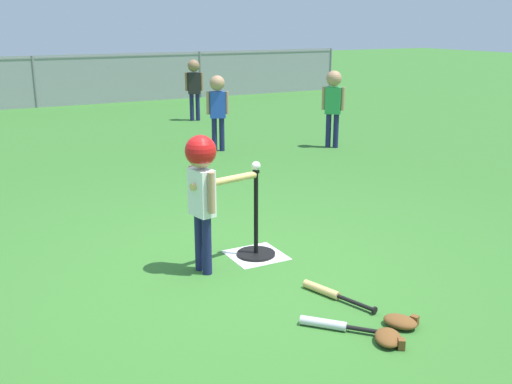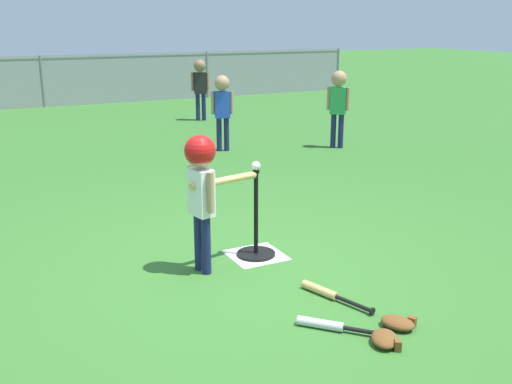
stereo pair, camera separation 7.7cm
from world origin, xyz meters
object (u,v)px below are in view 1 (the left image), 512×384
at_px(batter_child, 202,176).
at_px(glove_by_plate, 389,338).
at_px(fielder_deep_right, 194,82).
at_px(spare_bat_silver, 333,325).
at_px(spare_bat_wood, 328,292).
at_px(baseball_on_tee, 256,166).
at_px(fielder_deep_left, 333,99).
at_px(glove_near_bats, 401,322).
at_px(fielder_deep_center, 218,103).
at_px(batting_tee, 256,242).

height_order(batter_child, glove_by_plate, batter_child).
distance_m(fielder_deep_right, spare_bat_silver, 8.43).
bearing_deg(spare_bat_wood, spare_bat_silver, -120.95).
height_order(baseball_on_tee, spare_bat_silver, baseball_on_tee).
xyz_separation_m(fielder_deep_left, spare_bat_wood, (-3.00, -4.26, -0.72)).
bearing_deg(glove_near_bats, fielder_deep_center, 77.63).
relative_size(fielder_deep_center, glove_near_bats, 4.19).
relative_size(fielder_deep_right, fielder_deep_left, 1.00).
height_order(baseball_on_tee, batter_child, batter_child).
bearing_deg(fielder_deep_right, glove_by_plate, -104.53).
bearing_deg(batter_child, glove_near_bats, -61.39).
bearing_deg(glove_by_plate, fielder_deep_left, 58.45).
relative_size(fielder_deep_left, glove_by_plate, 4.30).
bearing_deg(batter_child, glove_by_plate, -69.77).
bearing_deg(spare_bat_wood, glove_by_plate, -93.52).
xyz_separation_m(baseball_on_tee, fielder_deep_right, (2.22, 6.74, -0.01)).
distance_m(fielder_deep_center, fielder_deep_right, 2.91).
xyz_separation_m(batter_child, spare_bat_wood, (0.60, -0.82, -0.74)).
bearing_deg(batting_tee, spare_bat_wood, -84.03).
height_order(fielder_deep_center, glove_by_plate, fielder_deep_center).
bearing_deg(batter_child, spare_bat_silver, -73.51).
bearing_deg(fielder_deep_left, baseball_on_tee, -132.80).
bearing_deg(spare_bat_wood, batting_tee, 95.97).
xyz_separation_m(batting_tee, glove_by_plate, (0.05, -1.61, -0.08)).
distance_m(batting_tee, baseball_on_tee, 0.65).
relative_size(fielder_deep_center, spare_bat_silver, 2.36).
height_order(fielder_deep_left, glove_near_bats, fielder_deep_left).
bearing_deg(fielder_deep_center, spare_bat_silver, -106.84).
relative_size(fielder_deep_left, glove_near_bats, 4.37).
relative_size(fielder_deep_center, fielder_deep_right, 0.96).
relative_size(batting_tee, baseball_on_tee, 9.87).
distance_m(spare_bat_silver, spare_bat_wood, 0.47).
distance_m(baseball_on_tee, fielder_deep_center, 4.19).
height_order(fielder_deep_center, spare_bat_wood, fielder_deep_center).
bearing_deg(baseball_on_tee, fielder_deep_left, 47.20).
relative_size(fielder_deep_right, glove_near_bats, 4.38).
height_order(fielder_deep_right, glove_near_bats, fielder_deep_right).
distance_m(fielder_deep_center, fielder_deep_left, 1.76).
relative_size(batting_tee, glove_near_bats, 2.73).
distance_m(spare_bat_wood, glove_by_plate, 0.70).
relative_size(batting_tee, fielder_deep_right, 0.62).
distance_m(spare_bat_silver, glove_near_bats, 0.44).
bearing_deg(fielder_deep_left, spare_bat_wood, -125.17).
height_order(batting_tee, spare_bat_wood, batting_tee).
height_order(fielder_deep_left, spare_bat_silver, fielder_deep_left).
relative_size(baseball_on_tee, glove_near_bats, 0.28).
xyz_separation_m(baseball_on_tee, spare_bat_silver, (-0.14, -1.32, -0.74)).
height_order(fielder_deep_right, glove_by_plate, fielder_deep_right).
relative_size(batting_tee, batter_child, 0.68).
relative_size(baseball_on_tee, fielder_deep_right, 0.06).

